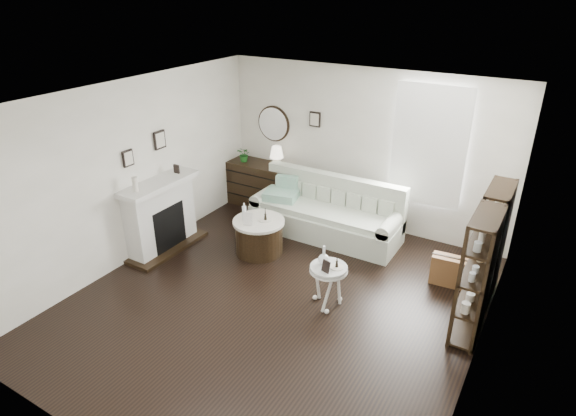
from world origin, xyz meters
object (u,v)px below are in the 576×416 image
Objects in this scene: sofa at (327,216)px; dresser at (261,184)px; drum_table at (259,236)px; pedestal_table at (329,270)px.

dresser is (-1.60, 0.39, 0.09)m from sofa.
sofa reaches higher than drum_table.
pedestal_table is at bearing -24.18° from drum_table.
sofa is 2.01× the size of dresser.
drum_table is 1.72m from pedestal_table.
sofa is at bearing 60.62° from drum_table.
drum_table is (0.97, -1.51, -0.13)m from dresser.
dresser is 1.55× the size of drum_table.
pedestal_table is (1.55, -0.69, 0.26)m from drum_table.
sofa reaches higher than pedestal_table.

